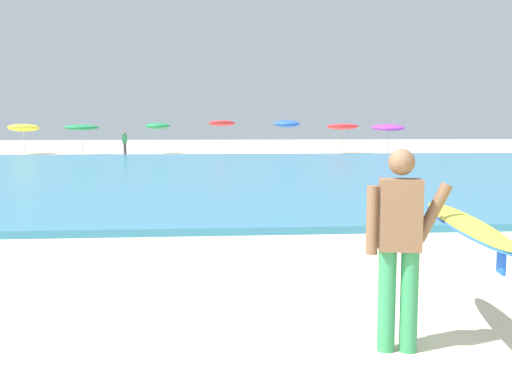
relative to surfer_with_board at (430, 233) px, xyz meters
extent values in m
cube|color=teal|center=(-1.42, 19.44, -0.96)|extent=(120.00, 28.00, 0.14)
cylinder|color=#338E56|center=(-0.33, 0.06, -0.59)|extent=(0.15, 0.15, 0.88)
cylinder|color=#338E56|center=(-0.15, 0.03, -0.59)|extent=(0.15, 0.15, 0.88)
cube|color=brown|center=(-0.24, 0.04, 0.15)|extent=(0.37, 0.28, 0.60)
sphere|color=brown|center=(-0.24, 0.04, 0.59)|extent=(0.22, 0.22, 0.22)
cylinder|color=brown|center=(-0.47, 0.09, 0.10)|extent=(0.10, 0.10, 0.58)
cylinder|color=brown|center=(0.03, 0.02, 0.17)|extent=(0.32, 0.15, 0.51)
ellipsoid|color=yellow|center=(0.26, -0.04, 0.10)|extent=(0.72, 2.53, 0.11)
ellipsoid|color=blue|center=(0.26, -0.04, 0.08)|extent=(0.76, 2.63, 0.07)
cube|color=blue|center=(0.08, -1.04, -0.02)|extent=(0.04, 0.14, 0.14)
cylinder|color=beige|center=(-14.45, 37.08, -0.16)|extent=(0.05, 0.05, 1.75)
ellipsoid|color=yellow|center=(-14.45, 37.08, 0.79)|extent=(2.09, 2.11, 0.60)
cylinder|color=beige|center=(-10.13, 35.27, -0.14)|extent=(0.05, 0.05, 1.79)
ellipsoid|color=#23844C|center=(-10.13, 35.27, 0.82)|extent=(2.28, 2.29, 0.46)
cylinder|color=beige|center=(-5.32, 37.40, -0.09)|extent=(0.05, 0.05, 1.88)
ellipsoid|color=#23844C|center=(-5.32, 37.40, 0.92)|extent=(1.72, 1.74, 0.54)
cylinder|color=beige|center=(-0.82, 35.38, 0.01)|extent=(0.05, 0.05, 2.08)
ellipsoid|color=red|center=(-0.82, 35.38, 1.10)|extent=(1.82, 1.84, 0.50)
cylinder|color=beige|center=(3.60, 35.18, -0.02)|extent=(0.05, 0.05, 2.02)
ellipsoid|color=blue|center=(3.60, 35.18, 1.06)|extent=(1.80, 1.82, 0.61)
cylinder|color=beige|center=(7.73, 36.18, -0.11)|extent=(0.05, 0.05, 1.84)
ellipsoid|color=red|center=(7.73, 36.18, 0.87)|extent=(2.23, 2.24, 0.52)
cylinder|color=beige|center=(10.67, 35.11, -0.15)|extent=(0.05, 0.05, 1.77)
ellipsoid|color=purple|center=(10.67, 35.11, 0.80)|extent=(2.29, 2.32, 0.64)
cylinder|color=#383842|center=(-7.24, 34.56, -0.61)|extent=(0.20, 0.20, 0.84)
cube|color=#338C4C|center=(-7.24, 34.56, 0.08)|extent=(0.32, 0.20, 0.54)
sphere|color=#9E7051|center=(-7.24, 34.56, 0.45)|extent=(0.20, 0.20, 0.20)
camera|label=1|loc=(-1.85, -4.66, 0.88)|focal=41.04mm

